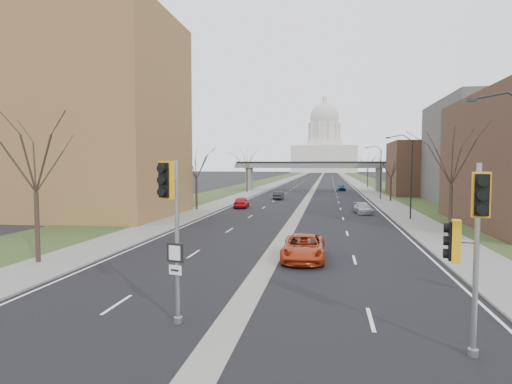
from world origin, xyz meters
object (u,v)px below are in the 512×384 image
(car_left_near, at_px, (241,202))
(car_left_far, at_px, (279,196))
(signal_pole_right, at_px, (470,232))
(car_right_far, at_px, (341,187))
(car_right_mid, at_px, (363,208))
(signal_pole_median, at_px, (171,211))
(car_right_near, at_px, (304,248))

(car_left_near, bearing_deg, car_left_far, -108.60)
(signal_pole_right, distance_m, car_right_far, 82.80)
(car_left_near, distance_m, car_left_far, 14.41)
(car_right_mid, relative_size, car_right_far, 0.98)
(car_right_far, bearing_deg, car_left_far, -114.47)
(car_left_far, xyz_separation_m, car_right_mid, (12.03, -18.29, -0.04))
(car_left_near, height_order, car_right_mid, car_left_near)
(signal_pole_median, distance_m, car_right_mid, 38.44)
(signal_pole_right, xyz_separation_m, car_left_far, (-12.05, 56.34, -3.11))
(car_left_near, distance_m, car_right_far, 42.85)
(signal_pole_median, relative_size, signal_pole_right, 1.02)
(car_left_far, bearing_deg, car_right_mid, 124.87)
(car_right_mid, bearing_deg, car_left_near, 156.48)
(car_left_near, relative_size, car_right_near, 0.82)
(car_left_far, bearing_deg, signal_pole_median, 94.26)
(car_right_near, height_order, car_right_far, car_right_near)
(signal_pole_right, bearing_deg, car_right_near, 124.77)
(signal_pole_right, height_order, car_right_near, signal_pole_right)
(car_left_near, relative_size, car_left_far, 1.12)
(signal_pole_median, height_order, car_right_mid, signal_pole_median)
(car_right_mid, bearing_deg, car_right_near, -109.92)
(car_right_mid, bearing_deg, car_left_far, 115.35)
(car_left_far, bearing_deg, car_right_near, 100.04)
(signal_pole_median, distance_m, car_left_near, 41.96)
(car_left_far, height_order, car_right_mid, car_left_far)
(signal_pole_median, bearing_deg, car_left_far, 108.16)
(car_left_far, height_order, car_right_far, car_right_far)
(signal_pole_right, height_order, car_right_mid, signal_pole_right)
(signal_pole_median, xyz_separation_m, car_right_far, (8.24, 81.81, -3.34))
(signal_pole_right, height_order, car_left_near, signal_pole_right)
(car_left_near, bearing_deg, car_right_mid, 159.37)
(signal_pole_median, height_order, car_left_far, signal_pole_median)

